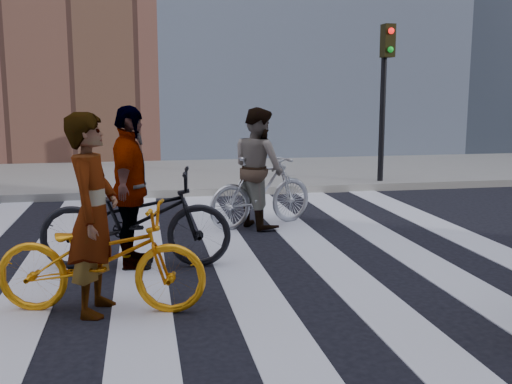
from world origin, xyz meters
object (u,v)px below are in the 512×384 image
object	(u,v)px
bike_yellow_left	(101,258)
rider_mid	(258,168)
bike_silver_mid	(262,191)
rider_left	(93,214)
traffic_signal	(385,78)
bike_dark_rear	(136,219)
rider_rear	(130,188)

from	to	relation	value
bike_yellow_left	rider_mid	world-z (taller)	rider_mid
bike_silver_mid	rider_left	world-z (taller)	rider_left
traffic_signal	rider_left	bearing A→B (deg)	-130.80
bike_dark_rear	rider_mid	distance (m)	2.56
bike_yellow_left	rider_rear	size ratio (longest dim) A/B	1.04
bike_yellow_left	bike_silver_mid	world-z (taller)	bike_silver_mid
rider_rear	rider_mid	bearing A→B (deg)	-38.77
traffic_signal	rider_rear	xyz separation A→B (m)	(-5.05, -4.83, -1.35)
bike_dark_rear	rider_mid	bearing A→B (deg)	-37.97
rider_mid	bike_dark_rear	bearing A→B (deg)	112.67
bike_yellow_left	rider_rear	world-z (taller)	rider_rear
bike_dark_rear	rider_mid	world-z (taller)	rider_mid
bike_silver_mid	bike_dark_rear	size ratio (longest dim) A/B	0.83
bike_silver_mid	bike_dark_rear	distance (m)	2.57
traffic_signal	bike_yellow_left	bearing A→B (deg)	-130.53
rider_mid	rider_rear	distance (m)	2.57
bike_yellow_left	rider_left	size ratio (longest dim) A/B	1.05
rider_left	rider_mid	xyz separation A→B (m)	(2.13, 3.18, -0.03)
rider_left	bike_yellow_left	bearing A→B (deg)	-77.20
bike_dark_rear	rider_rear	xyz separation A→B (m)	(-0.05, -0.00, 0.36)
rider_left	rider_mid	bearing A→B (deg)	-21.07
bike_dark_rear	rider_left	xyz separation A→B (m)	(-0.36, -1.37, 0.35)
traffic_signal	bike_yellow_left	xyz separation A→B (m)	(-5.30, -6.20, -1.78)
bike_silver_mid	rider_rear	distance (m)	2.64
traffic_signal	bike_dark_rear	world-z (taller)	traffic_signal
bike_silver_mid	rider_rear	bearing A→B (deg)	111.11
rider_left	bike_silver_mid	bearing A→B (deg)	-21.68
traffic_signal	rider_rear	size ratio (longest dim) A/B	1.79
rider_left	rider_mid	distance (m)	3.83
traffic_signal	bike_silver_mid	distance (m)	4.71
bike_yellow_left	bike_silver_mid	bearing A→B (deg)	-21.07
rider_left	rider_rear	distance (m)	1.40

